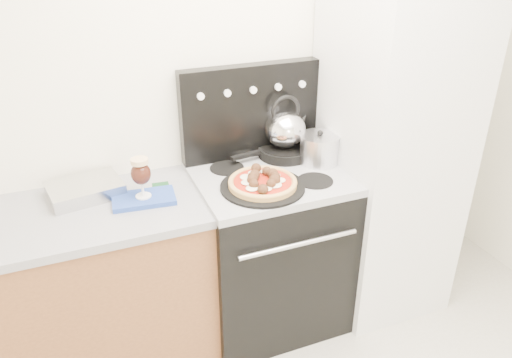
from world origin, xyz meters
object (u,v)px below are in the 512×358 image
skillet (284,151)px  stove_body (269,252)px  pizza_pan (263,187)px  tea_kettle (285,126)px  stock_pot (319,150)px  base_cabinet (58,301)px  fridge (389,150)px  beer_glass (141,178)px  oven_mitt (144,199)px  pizza (263,181)px

skillet → stove_body: bearing=-132.1°
stove_body → skillet: bearing=47.9°
pizza_pan → tea_kettle: tea_kettle is taller
stove_body → stock_pot: size_ratio=4.34×
pizza_pan → tea_kettle: (0.26, 0.30, 0.17)m
skillet → pizza_pan: bearing=-130.3°
base_cabinet → fridge: 1.88m
beer_glass → pizza_pan: beer_glass is taller
stock_pot → stove_body: bearing=-173.0°
skillet → base_cabinet: bearing=-172.9°
fridge → beer_glass: bearing=178.8°
oven_mitt → stock_pot: bearing=2.0°
oven_mitt → pizza_pan: (0.55, -0.12, 0.01)m
pizza_pan → stove_body: bearing=52.8°
fridge → beer_glass: 1.34m
base_cabinet → skillet: size_ratio=5.03×
tea_kettle → stove_body: bearing=-114.7°
skillet → tea_kettle: bearing=0.0°
beer_glass → skillet: bearing=12.6°
pizza_pan → stock_pot: (0.39, 0.15, 0.07)m
beer_glass → tea_kettle: bearing=12.6°
fridge → pizza_pan: 0.80m
beer_glass → stock_pot: (0.94, 0.03, -0.03)m
pizza → oven_mitt: bearing=167.6°
base_cabinet → stock_pot: size_ratio=7.16×
stove_body → beer_glass: beer_glass is taller
beer_glass → stock_pot: bearing=2.0°
beer_glass → pizza: beer_glass is taller
stock_pot → beer_glass: bearing=-178.0°
pizza_pan → oven_mitt: bearing=167.6°
stove_body → pizza: 0.54m
beer_glass → skillet: (0.81, 0.18, -0.08)m
tea_kettle → stock_pot: bearing=-30.8°
oven_mitt → pizza: size_ratio=0.87×
stove_body → oven_mitt: bearing=179.7°
oven_mitt → skillet: (0.81, 0.18, 0.03)m
oven_mitt → stock_pot: (0.94, 0.03, 0.08)m
oven_mitt → beer_glass: bearing=0.0°
oven_mitt → pizza_pan: 0.57m
oven_mitt → pizza: (0.55, -0.12, 0.04)m
skillet → stock_pot: (0.13, -0.15, 0.05)m
pizza_pan → beer_glass: bearing=167.6°
stove_body → fridge: size_ratio=0.46×
fridge → pizza_pan: size_ratio=4.60×
base_cabinet → fridge: bearing=-1.6°
base_cabinet → pizza_pan: 1.14m
skillet → beer_glass: bearing=-167.4°
base_cabinet → fridge: size_ratio=0.76×
pizza_pan → skillet: skillet is taller
oven_mitt → pizza: pizza is taller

